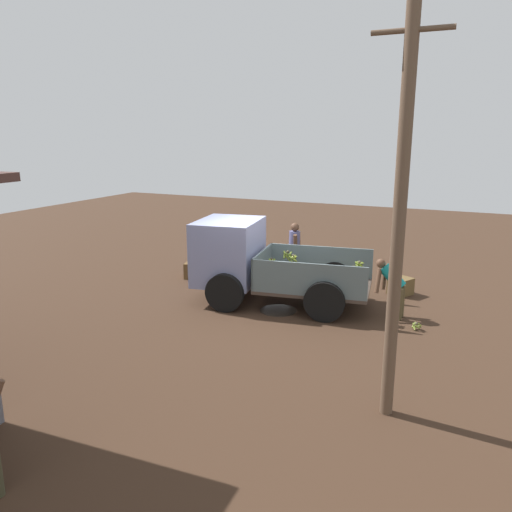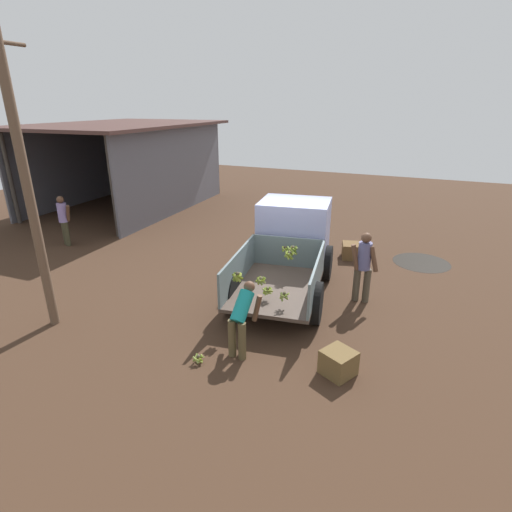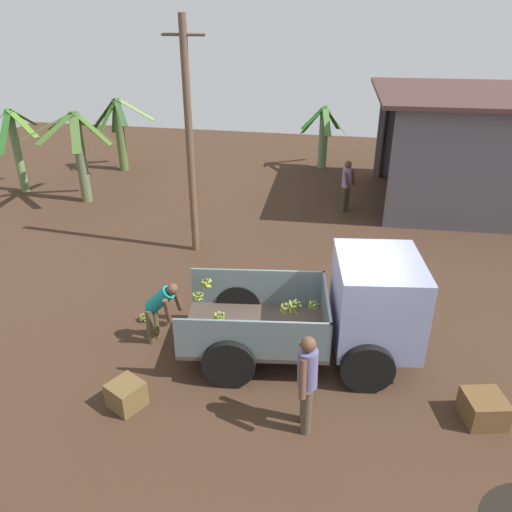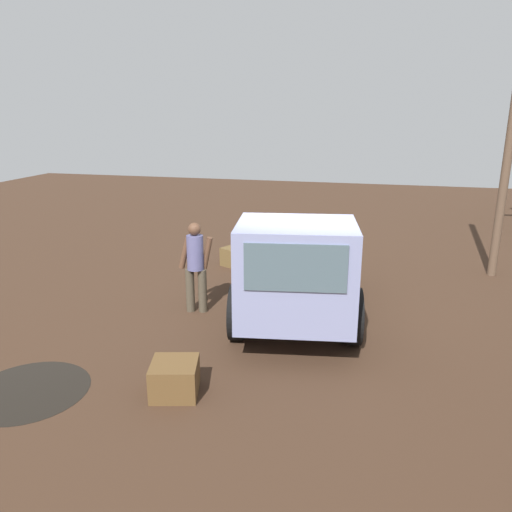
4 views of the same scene
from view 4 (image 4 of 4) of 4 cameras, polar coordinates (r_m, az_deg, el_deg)
name	(u,v)px [view 4 (image 4 of 4)]	position (r m, az deg, el deg)	size (l,w,h in m)	color
ground	(300,324)	(8.88, 5.05, -7.80)	(36.00, 36.00, 0.00)	#3F2A1C
mud_patch_0	(28,391)	(7.58, -24.61, -13.82)	(1.62, 1.62, 0.01)	black
mud_patch_1	(325,313)	(9.41, 7.88, -6.44)	(0.88, 0.88, 0.01)	black
cargo_truck	(296,274)	(8.11, 4.60, -2.11)	(4.42, 2.56, 2.01)	#463830
utility_pole	(510,143)	(12.10, 27.00, 11.45)	(1.03, 0.19, 5.78)	brown
person_foreground_visitor	(196,263)	(9.17, -6.92, -0.81)	(0.36, 0.66, 1.69)	#4A4032
person_worker_loading	(309,238)	(11.60, 6.10, 2.05)	(0.70, 0.63, 1.33)	brown
banana_bunch_on_ground_0	(335,260)	(12.34, 9.05, -0.44)	(0.21, 0.21, 0.17)	#4C4531
banana_bunch_on_ground_1	(244,263)	(12.00, -1.39, -0.78)	(0.21, 0.20, 0.17)	#47402E
wooden_crate_0	(234,257)	(12.05, -2.49, -0.06)	(0.50, 0.50, 0.44)	brown
wooden_crate_1	(175,378)	(6.86, -9.28, -13.62)	(0.61, 0.61, 0.45)	brown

